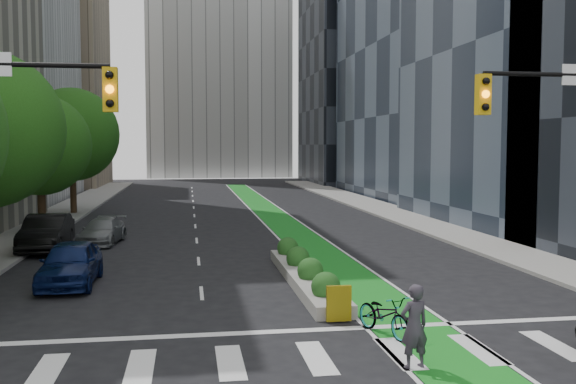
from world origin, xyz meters
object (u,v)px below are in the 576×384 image
object	(u,v)px
parked_car_left_mid	(46,233)
parked_car_left_far	(102,231)
parked_car_left_near	(71,263)
median_planter	(305,273)
bicycle	(384,315)
cyclist	(414,326)

from	to	relation	value
parked_car_left_mid	parked_car_left_far	xyz separation A→B (m)	(2.30, 1.83, -0.22)
parked_car_left_near	parked_car_left_mid	size ratio (longest dim) A/B	0.89
median_planter	parked_car_left_far	xyz separation A→B (m)	(-8.40, 10.70, 0.25)
parked_car_left_near	median_planter	bearing A→B (deg)	-6.28
median_planter	parked_car_left_mid	bearing A→B (deg)	140.33
parked_car_left_far	parked_car_left_mid	bearing A→B (deg)	-134.25
bicycle	parked_car_left_far	xyz separation A→B (m)	(-9.29, 17.25, 0.08)
bicycle	parked_car_left_near	size ratio (longest dim) A/B	0.45
median_planter	parked_car_left_far	distance (m)	13.61
parked_car_left_mid	parked_car_left_far	bearing A→B (deg)	37.64
median_planter	parked_car_left_mid	xyz separation A→B (m)	(-10.70, 8.87, 0.47)
cyclist	median_planter	bearing A→B (deg)	-97.53
bicycle	parked_car_left_mid	distance (m)	19.30
bicycle	median_planter	bearing A→B (deg)	77.25
median_planter	parked_car_left_near	size ratio (longest dim) A/B	2.23
parked_car_left_near	parked_car_left_mid	distance (m)	8.32
median_planter	bicycle	bearing A→B (deg)	-82.22
cyclist	parked_car_left_near	world-z (taller)	cyclist
parked_car_left_near	parked_car_left_mid	xyz separation A→B (m)	(-2.46, 7.94, 0.06)
cyclist	parked_car_left_mid	size ratio (longest dim) A/B	0.37
median_planter	parked_car_left_near	world-z (taller)	parked_car_left_near
cyclist	parked_car_left_far	bearing A→B (deg)	-77.61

